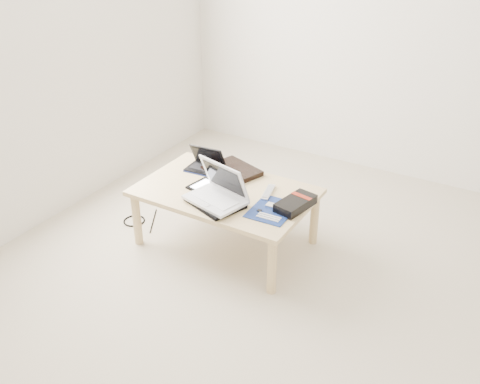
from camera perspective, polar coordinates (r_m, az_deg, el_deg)
The scene contains 13 objects.
ground at distance 3.06m, azimuth 6.52°, elevation -12.96°, with size 4.00×4.00×0.00m, color beige.
coffee_table at distance 3.42m, azimuth -1.58°, elevation -0.51°, with size 1.10×0.70×0.40m.
book at distance 3.60m, azimuth -0.87°, elevation 2.25°, with size 0.41×0.37×0.03m.
netbook at distance 3.66m, azimuth -3.67°, elevation 2.95°, with size 0.26×0.20×0.16m.
tablet at distance 3.42m, azimuth -3.36°, elevation 0.43°, with size 0.27×0.22×0.01m.
remote at distance 3.36m, azimuth 3.03°, elevation -0.04°, with size 0.09×0.21×0.02m.
neoprene_sleeve at distance 3.24m, azimuth -2.70°, elevation -1.12°, with size 0.33×0.24×0.02m, color black.
white_laptop at distance 3.23m, azimuth -2.34°, elevation -0.02°, with size 0.40×0.32×0.24m.
motherboard at distance 3.18m, azimuth 3.47°, elevation -1.93°, with size 0.25×0.31×0.01m.
gpu_box at distance 3.21m, azimuth 5.94°, elevation -1.25°, with size 0.18×0.29×0.06m.
cable_coil at distance 3.49m, azimuth -3.53°, elevation 1.07°, with size 0.11×0.11×0.01m, color black.
floor_cable_coil at distance 3.90m, azimuth -11.22°, elevation -3.03°, with size 0.15×0.15×0.01m, color black.
floor_cable_trail at distance 3.88m, azimuth -9.24°, elevation -3.05°, with size 0.01×0.01×0.31m, color black.
Camera 1 is at (0.86, -2.12, 2.03)m, focal length 40.00 mm.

